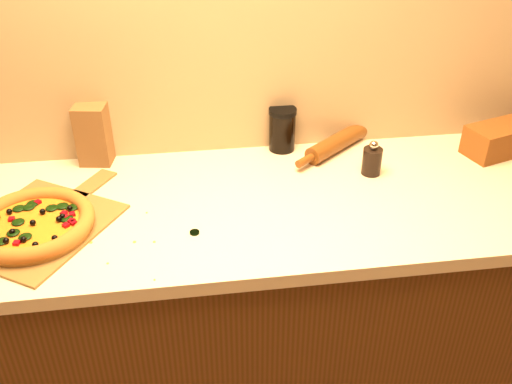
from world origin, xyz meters
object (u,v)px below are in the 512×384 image
pizza (33,224)px  dark_jar (282,129)px  pizza_peel (40,224)px  pepper_grinder (372,160)px  rolling_pin (339,141)px

pizza → dark_jar: 0.83m
pizza_peel → pizza: 0.04m
pizza → dark_jar: (0.74, 0.38, 0.05)m
pizza_peel → dark_jar: dark_jar is taller
pizza → pepper_grinder: pepper_grinder is taller
dark_jar → rolling_pin: bearing=-8.5°
pepper_grinder → dark_jar: dark_jar is taller
pepper_grinder → pizza_peel: bearing=-171.6°
pizza_peel → pepper_grinder: pepper_grinder is taller
pepper_grinder → rolling_pin: size_ratio=0.32×
pizza → dark_jar: bearing=27.0°
pizza → pepper_grinder: (0.98, 0.18, 0.02)m
rolling_pin → pepper_grinder: bearing=-71.2°
pizza_peel → pizza: bearing=-71.6°
pizza → dark_jar: size_ratio=2.20×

